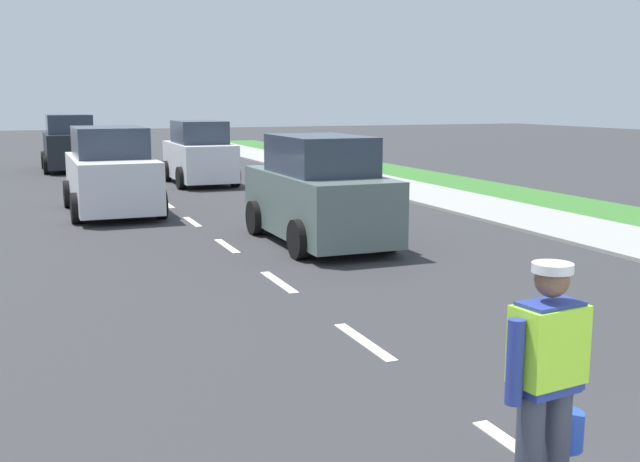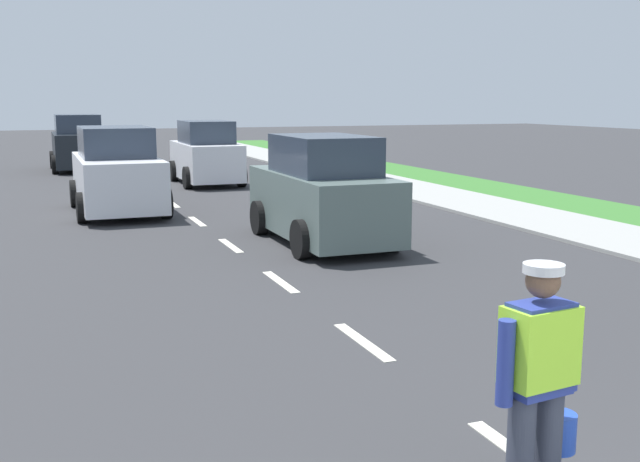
{
  "view_description": "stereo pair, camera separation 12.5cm",
  "coord_description": "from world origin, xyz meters",
  "px_view_note": "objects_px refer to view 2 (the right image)",
  "views": [
    {
      "loc": [
        -3.45,
        -1.67,
        2.68
      ],
      "look_at": [
        -0.12,
        6.74,
        1.1
      ],
      "focal_mm": 42.49,
      "sensor_mm": 36.0,
      "label": 1
    },
    {
      "loc": [
        -3.34,
        -1.71,
        2.68
      ],
      "look_at": [
        -0.12,
        6.74,
        1.1
      ],
      "focal_mm": 42.49,
      "sensor_mm": 36.0,
      "label": 2
    }
  ],
  "objects_px": {
    "road_worker": "(540,376)",
    "car_outgoing_far": "(206,155)",
    "car_outgoing_ahead": "(322,194)",
    "car_oncoming_second": "(117,173)",
    "car_oncoming_third": "(78,144)"
  },
  "relations": [
    {
      "from": "road_worker",
      "to": "car_outgoing_far",
      "type": "xyz_separation_m",
      "value": [
        2.22,
        19.99,
        -0.0
      ]
    },
    {
      "from": "car_outgoing_ahead",
      "to": "car_outgoing_far",
      "type": "height_order",
      "value": "car_outgoing_ahead"
    },
    {
      "from": "car_outgoing_ahead",
      "to": "car_oncoming_second",
      "type": "bearing_deg",
      "value": 120.39
    },
    {
      "from": "road_worker",
      "to": "car_oncoming_second",
      "type": "relative_size",
      "value": 0.39
    },
    {
      "from": "car_oncoming_third",
      "to": "car_oncoming_second",
      "type": "height_order",
      "value": "car_oncoming_third"
    },
    {
      "from": "car_oncoming_second",
      "to": "road_worker",
      "type": "bearing_deg",
      "value": -85.74
    },
    {
      "from": "car_oncoming_second",
      "to": "car_outgoing_far",
      "type": "bearing_deg",
      "value": 57.93
    },
    {
      "from": "car_outgoing_far",
      "to": "car_oncoming_second",
      "type": "distance_m",
      "value": 6.24
    },
    {
      "from": "road_worker",
      "to": "car_oncoming_second",
      "type": "distance_m",
      "value": 14.74
    },
    {
      "from": "road_worker",
      "to": "car_oncoming_third",
      "type": "relative_size",
      "value": 0.43
    },
    {
      "from": "car_outgoing_ahead",
      "to": "car_oncoming_second",
      "type": "height_order",
      "value": "car_oncoming_second"
    },
    {
      "from": "car_outgoing_ahead",
      "to": "car_oncoming_second",
      "type": "distance_m",
      "value": 6.26
    },
    {
      "from": "road_worker",
      "to": "car_outgoing_ahead",
      "type": "relative_size",
      "value": 0.41
    },
    {
      "from": "road_worker",
      "to": "car_outgoing_far",
      "type": "height_order",
      "value": "car_outgoing_far"
    },
    {
      "from": "car_oncoming_third",
      "to": "car_oncoming_second",
      "type": "xyz_separation_m",
      "value": [
        0.19,
        -11.66,
        -0.03
      ]
    }
  ]
}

